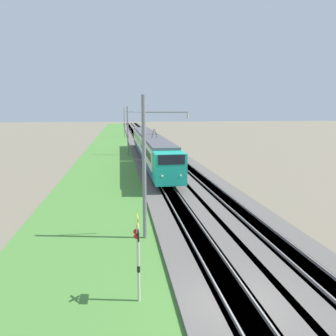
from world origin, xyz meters
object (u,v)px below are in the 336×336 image
(crossing_signal_near, at_px, (138,251))
(catenary_mast_near, at_px, (145,167))
(catenary_mast_mid, at_px, (128,130))
(passenger_train, at_px, (150,145))
(catenary_mast_far, at_px, (125,122))

(crossing_signal_near, xyz_separation_m, catenary_mast_near, (6.21, -0.78, 2.03))
(catenary_mast_near, bearing_deg, catenary_mast_mid, -0.00)
(passenger_train, relative_size, crossing_signal_near, 11.19)
(passenger_train, distance_m, catenary_mast_mid, 7.41)
(passenger_train, height_order, catenary_mast_near, catenary_mast_near)
(passenger_train, relative_size, catenary_mast_far, 5.00)
(catenary_mast_near, distance_m, catenary_mast_mid, 35.23)
(crossing_signal_near, distance_m, catenary_mast_far, 76.70)
(crossing_signal_near, bearing_deg, catenary_mast_near, -97.20)
(passenger_train, distance_m, catenary_mast_far, 42.00)
(catenary_mast_near, xyz_separation_m, catenary_mast_far, (70.47, -0.00, -0.10))
(catenary_mast_near, bearing_deg, passenger_train, -5.63)
(catenary_mast_near, relative_size, catenary_mast_mid, 1.03)
(catenary_mast_mid, bearing_deg, passenger_train, -157.00)
(catenary_mast_mid, height_order, catenary_mast_far, catenary_mast_far)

